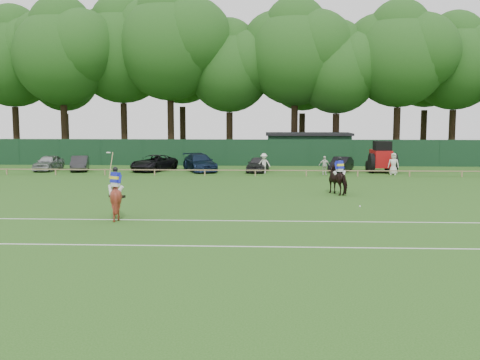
# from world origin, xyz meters

# --- Properties ---
(ground) EXTENTS (160.00, 160.00, 0.00)m
(ground) POSITION_xyz_m (0.00, 0.00, 0.00)
(ground) COLOR #1E4C14
(ground) RESTS_ON ground
(horse_dark) EXTENTS (1.81, 2.25, 1.73)m
(horse_dark) POSITION_xyz_m (6.28, 7.95, 0.87)
(horse_dark) COLOR black
(horse_dark) RESTS_ON ground
(horse_chestnut) EXTENTS (2.14, 2.22, 1.88)m
(horse_chestnut) POSITION_xyz_m (-5.07, -0.62, 0.94)
(horse_chestnut) COLOR maroon
(horse_chestnut) RESTS_ON ground
(sedan_silver) EXTENTS (1.70, 4.03, 1.36)m
(sedan_silver) POSITION_xyz_m (-16.92, 21.46, 0.68)
(sedan_silver) COLOR #A6AAAB
(sedan_silver) RESTS_ON ground
(sedan_grey) EXTENTS (2.29, 4.12, 1.29)m
(sedan_grey) POSITION_xyz_m (-14.17, 21.41, 0.64)
(sedan_grey) COLOR #2A2A2C
(sedan_grey) RESTS_ON ground
(suv_black) EXTENTS (3.90, 5.38, 1.36)m
(suv_black) POSITION_xyz_m (-7.80, 21.67, 0.68)
(suv_black) COLOR black
(suv_black) RESTS_ON ground
(sedan_navy) EXTENTS (3.80, 5.47, 1.47)m
(sedan_navy) POSITION_xyz_m (-3.83, 21.58, 0.73)
(sedan_navy) COLOR #111F37
(sedan_navy) RESTS_ON ground
(hatch_grey) EXTENTS (2.12, 3.99, 1.29)m
(hatch_grey) POSITION_xyz_m (1.15, 21.17, 0.65)
(hatch_grey) COLOR #2B2B2D
(hatch_grey) RESTS_ON ground
(estate_black) EXTENTS (2.64, 4.01, 1.25)m
(estate_black) POSITION_xyz_m (8.18, 21.74, 0.62)
(estate_black) COLOR black
(estate_black) RESTS_ON ground
(spectator_left) EXTENTS (1.14, 0.75, 1.64)m
(spectator_left) POSITION_xyz_m (1.66, 20.05, 0.82)
(spectator_left) COLOR silver
(spectator_left) RESTS_ON ground
(spectator_mid) EXTENTS (0.93, 0.47, 1.52)m
(spectator_mid) POSITION_xyz_m (6.51, 19.13, 0.76)
(spectator_mid) COLOR silver
(spectator_mid) RESTS_ON ground
(spectator_right) EXTENTS (0.99, 0.79, 1.76)m
(spectator_right) POSITION_xyz_m (12.04, 19.35, 0.88)
(spectator_right) COLOR silver
(spectator_right) RESTS_ON ground
(rider_dark) EXTENTS (0.88, 0.61, 1.41)m
(rider_dark) POSITION_xyz_m (6.28, 7.94, 1.63)
(rider_dark) COLOR silver
(rider_dark) RESTS_ON ground
(rider_chestnut) EXTENTS (0.89, 0.80, 2.05)m
(rider_chestnut) POSITION_xyz_m (-5.08, -0.63, 1.76)
(rider_chestnut) COLOR silver
(rider_chestnut) RESTS_ON ground
(polo_ball) EXTENTS (0.09, 0.09, 0.09)m
(polo_ball) POSITION_xyz_m (6.74, 3.13, 0.04)
(polo_ball) COLOR silver
(polo_ball) RESTS_ON ground
(pitch_lines) EXTENTS (60.00, 5.10, 0.01)m
(pitch_lines) POSITION_xyz_m (0.00, -3.50, 0.01)
(pitch_lines) COLOR silver
(pitch_lines) RESTS_ON ground
(pitch_rail) EXTENTS (62.10, 0.10, 0.50)m
(pitch_rail) POSITION_xyz_m (0.00, 18.00, 0.45)
(pitch_rail) COLOR #997F5B
(pitch_rail) RESTS_ON ground
(perimeter_fence) EXTENTS (92.08, 0.08, 2.50)m
(perimeter_fence) POSITION_xyz_m (0.00, 27.00, 1.25)
(perimeter_fence) COLOR #14351E
(perimeter_fence) RESTS_ON ground
(utility_shed) EXTENTS (8.40, 4.40, 3.04)m
(utility_shed) POSITION_xyz_m (6.00, 30.00, 1.54)
(utility_shed) COLOR #14331E
(utility_shed) RESTS_ON ground
(tree_row) EXTENTS (96.00, 12.00, 21.00)m
(tree_row) POSITION_xyz_m (2.00, 35.00, 0.00)
(tree_row) COLOR #26561C
(tree_row) RESTS_ON ground
(tractor) EXTENTS (2.22, 3.16, 2.63)m
(tractor) POSITION_xyz_m (11.46, 21.33, 1.24)
(tractor) COLOR #A80F11
(tractor) RESTS_ON ground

